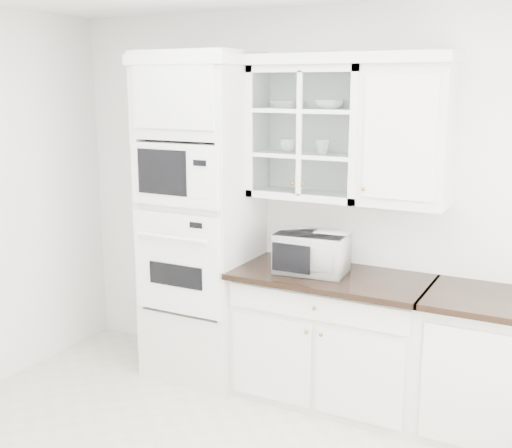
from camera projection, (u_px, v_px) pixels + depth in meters
The scene contains 12 objects.
room_shell at pixel (219, 160), 3.41m from camera, with size 4.00×3.50×2.70m.
oven_column at pixel (201, 219), 4.73m from camera, with size 0.76×0.68×2.40m.
base_cabinet_run at pixel (331, 336), 4.44m from camera, with size 1.32×0.67×0.92m.
extra_base_cabinet at pixel (482, 365), 3.99m from camera, with size 0.72×0.67×0.92m.
upper_cabinet_glass at pixel (309, 133), 4.38m from camera, with size 0.80×0.33×0.90m.
upper_cabinet_solid at pixel (407, 136), 4.07m from camera, with size 0.55×0.33×0.90m, color silver.
crown_molding at pixel (294, 60), 4.30m from camera, with size 2.14×0.38×0.07m, color silver.
countertop_microwave at pixel (312, 252), 4.36m from camera, with size 0.47×0.39×0.27m, color white.
bowl_a at pixel (287, 104), 4.42m from camera, with size 0.22×0.22×0.05m, color white.
bowl_b at pixel (329, 104), 4.28m from camera, with size 0.20×0.20×0.06m, color white.
cup_a at pixel (288, 145), 4.49m from camera, with size 0.12×0.12×0.09m, color white.
cup_b at pixel (323, 147), 4.35m from camera, with size 0.10×0.10×0.10m, color white.
Camera 1 is at (1.75, -2.49, 2.17)m, focal length 45.00 mm.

